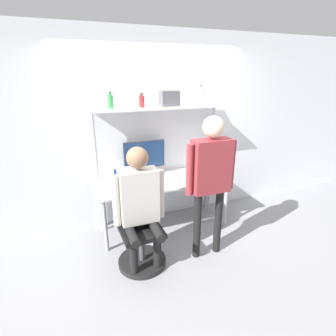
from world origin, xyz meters
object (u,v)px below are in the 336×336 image
at_px(bottle_clear, 200,97).
at_px(storage_box, 169,98).
at_px(person_standing, 211,171).
at_px(bottle_red, 142,101).
at_px(monitor, 145,157).
at_px(person_seated, 140,200).
at_px(laptop, 126,182).
at_px(cell_phone, 146,184).
at_px(bottle_green, 111,102).
at_px(office_chair, 140,241).

distance_m(bottle_clear, storage_box, 0.46).
relative_size(person_standing, bottle_red, 9.28).
bearing_deg(bottle_clear, storage_box, -180.00).
distance_m(monitor, person_seated, 0.97).
bearing_deg(laptop, cell_phone, -2.57).
xyz_separation_m(monitor, bottle_green, (-0.42, -0.02, 0.77)).
xyz_separation_m(cell_phone, bottle_green, (-0.34, 0.27, 1.06)).
relative_size(monitor, person_standing, 0.34).
bearing_deg(monitor, bottle_red, -138.97).
bearing_deg(laptop, bottle_clear, 12.58).
bearing_deg(bottle_clear, office_chair, -143.78).
height_order(monitor, storage_box, storage_box).
relative_size(monitor, bottle_green, 2.80).
xyz_separation_m(monitor, laptop, (-0.33, -0.28, -0.22)).
height_order(bottle_red, storage_box, storage_box).
relative_size(monitor, bottle_red, 3.16).
bearing_deg(cell_phone, bottle_green, 142.00).
bearing_deg(person_standing, bottle_red, 117.81).
distance_m(laptop, bottle_green, 1.03).
relative_size(monitor, storage_box, 2.37).
bearing_deg(person_standing, laptop, 139.07).
bearing_deg(bottle_green, laptop, -71.17).
xyz_separation_m(person_seated, bottle_red, (0.29, 0.88, 0.94)).
relative_size(cell_phone, bottle_clear, 0.56).
bearing_deg(bottle_clear, bottle_green, -180.00).
bearing_deg(storage_box, bottle_green, 180.00).
relative_size(cell_phone, bottle_green, 0.72).
height_order(cell_phone, bottle_clear, bottle_clear).
distance_m(office_chair, bottle_green, 1.73).
xyz_separation_m(person_seated, bottle_clear, (1.14, 0.88, 0.98)).
distance_m(bottle_red, storage_box, 0.38).
bearing_deg(monitor, person_seated, -109.22).
distance_m(cell_phone, person_standing, 0.97).
distance_m(laptop, bottle_clear, 1.56).
bearing_deg(person_seated, storage_box, 52.54).
bearing_deg(storage_box, bottle_clear, 0.00).
bearing_deg(office_chair, bottle_green, 97.09).
xyz_separation_m(person_standing, storage_box, (-0.13, 0.97, 0.71)).
bearing_deg(person_seated, office_chair, 92.24).
height_order(cell_phone, person_standing, person_standing).
distance_m(cell_phone, person_seated, 0.66).
distance_m(monitor, cell_phone, 0.41).
height_order(cell_phone, person_seated, person_seated).
bearing_deg(laptop, bottle_green, 108.83).
bearing_deg(storage_box, person_standing, -82.36).
xyz_separation_m(cell_phone, bottle_red, (0.05, 0.27, 1.05)).
height_order(monitor, cell_phone, monitor).
height_order(monitor, person_seated, person_seated).
height_order(monitor, bottle_red, bottle_red).
xyz_separation_m(monitor, cell_phone, (-0.07, -0.29, -0.29)).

